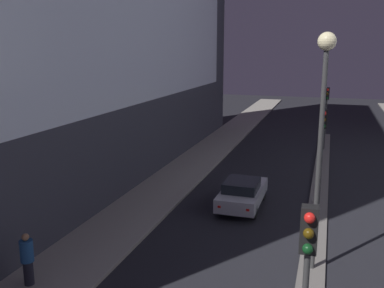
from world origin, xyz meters
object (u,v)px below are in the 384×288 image
object	(u,v)px
traffic_light_near	(307,270)
traffic_light_mid	(323,136)
street_lamp	(323,104)
car_left_lane	(242,193)
pedestrian_on_left_sidewalk	(27,258)
traffic_light_far	(326,104)

from	to	relation	value
traffic_light_near	traffic_light_mid	bearing A→B (deg)	90.00
street_lamp	car_left_lane	xyz separation A→B (m)	(-3.53, 5.28, -5.12)
street_lamp	traffic_light_mid	bearing A→B (deg)	90.00
traffic_light_near	car_left_lane	bearing A→B (deg)	106.53
traffic_light_near	car_left_lane	world-z (taller)	traffic_light_near
street_lamp	traffic_light_near	bearing A→B (deg)	-90.00
traffic_light_mid	pedestrian_on_left_sidewalk	xyz separation A→B (m)	(-8.64, -10.54, -2.48)
traffic_light_near	street_lamp	bearing A→B (deg)	90.00
pedestrian_on_left_sidewalk	traffic_light_mid	bearing A→B (deg)	50.64
traffic_light_mid	pedestrian_on_left_sidewalk	size ratio (longest dim) A/B	2.66
traffic_light_far	car_left_lane	world-z (taller)	traffic_light_far
pedestrian_on_left_sidewalk	street_lamp	bearing A→B (deg)	24.61
traffic_light_far	street_lamp	world-z (taller)	street_lamp
traffic_light_near	traffic_light_far	bearing A→B (deg)	90.00
traffic_light_near	street_lamp	size ratio (longest dim) A/B	0.59
traffic_light_mid	street_lamp	size ratio (longest dim) A/B	0.59
traffic_light_near	traffic_light_far	distance (m)	25.37
traffic_light_mid	street_lamp	xyz separation A→B (m)	(0.00, -6.58, 2.32)
traffic_light_mid	traffic_light_far	distance (m)	12.16
traffic_light_near	traffic_light_far	xyz separation A→B (m)	(0.00, 25.37, 0.00)
traffic_light_mid	car_left_lane	xyz separation A→B (m)	(-3.53, -1.30, -2.79)
traffic_light_mid	traffic_light_near	bearing A→B (deg)	-90.00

